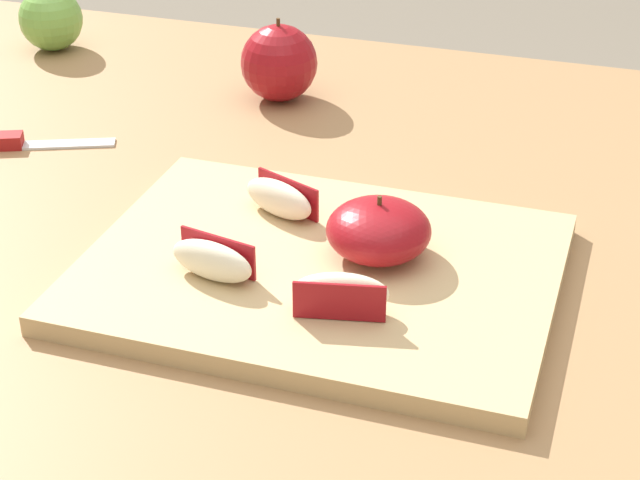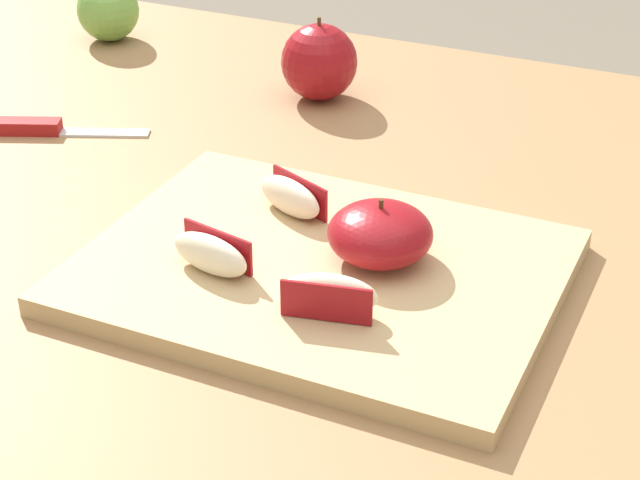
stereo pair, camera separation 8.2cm
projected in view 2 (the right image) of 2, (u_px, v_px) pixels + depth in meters
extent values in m
cube|color=#9E754C|center=(281.00, 237.00, 0.93)|extent=(1.42, 0.96, 0.03)
cube|color=#9E754C|center=(37.00, 241.00, 1.68)|extent=(0.06, 0.06, 0.73)
cube|color=tan|center=(320.00, 271.00, 0.83)|extent=(0.37, 0.28, 0.02)
ellipsoid|color=maroon|center=(380.00, 234.00, 0.82)|extent=(0.08, 0.08, 0.05)
cylinder|color=#4C3319|center=(381.00, 206.00, 0.81)|extent=(0.00, 0.00, 0.01)
ellipsoid|color=#F4EACC|center=(210.00, 254.00, 0.81)|extent=(0.07, 0.04, 0.03)
cube|color=maroon|center=(221.00, 248.00, 0.82)|extent=(0.07, 0.02, 0.03)
ellipsoid|color=#F4EACC|center=(290.00, 197.00, 0.89)|extent=(0.07, 0.05, 0.03)
cube|color=maroon|center=(301.00, 192.00, 0.90)|extent=(0.06, 0.03, 0.03)
ellipsoid|color=#F4EACC|center=(330.00, 293.00, 0.76)|extent=(0.07, 0.04, 0.03)
cube|color=maroon|center=(326.00, 303.00, 0.75)|extent=(0.07, 0.02, 0.03)
cube|color=silver|center=(105.00, 133.00, 1.08)|extent=(0.09, 0.05, 0.00)
cube|color=maroon|center=(26.00, 127.00, 1.08)|extent=(0.07, 0.05, 0.01)
sphere|color=maroon|center=(319.00, 62.00, 1.14)|extent=(0.08, 0.08, 0.08)
cylinder|color=#4C3319|center=(319.00, 23.00, 1.12)|extent=(0.00, 0.00, 0.01)
sphere|color=#70AD47|center=(108.00, 10.00, 1.31)|extent=(0.08, 0.08, 0.08)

